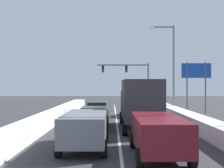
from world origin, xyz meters
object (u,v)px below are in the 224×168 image
Objects in this scene: roadside_sign_right at (195,76)px; traffic_light_gantry at (131,75)px; suv_maroon_right_lane_nearest at (157,132)px; box_truck_right_lane_second at (138,101)px; sedan_white_center_lane_second at (93,118)px; suv_gray_center_lane_nearest at (84,127)px; sedan_green_center_lane_third at (96,110)px; street_lamp_right_mid at (169,62)px; sedan_charcoal_right_lane_third at (133,108)px.

traffic_light_gantry is at bearing 120.26° from roadside_sign_right.
suv_maroon_right_lane_nearest is 7.49m from box_truck_right_lane_second.
sedan_white_center_lane_second is 0.60× the size of traffic_light_gantry.
suv_gray_center_lane_nearest is 20.49m from roadside_sign_right.
suv_maroon_right_lane_nearest is at bearing -76.63° from sedan_green_center_lane_third.
roadside_sign_right is at bearing 31.00° from street_lamp_right_mid.
traffic_light_gantry is 0.83× the size of street_lamp_right_mid.
street_lamp_right_mid is at bearing -76.53° from traffic_light_gantry.
sedan_green_center_lane_third is (-3.54, -2.15, 0.00)m from sedan_charcoal_right_lane_third.
sedan_charcoal_right_lane_third and sedan_white_center_lane_second have the same top height.
traffic_light_gantry is 1.37× the size of roadside_sign_right.
suv_maroon_right_lane_nearest reaches higher than sedan_white_center_lane_second.
sedan_green_center_lane_third is 16.67m from traffic_light_gantry.
sedan_green_center_lane_third is 12.08m from roadside_sign_right.
traffic_light_gantry reaches higher than sedan_green_center_lane_third.
sedan_white_center_lane_second is (-3.44, -8.34, 0.00)m from sedan_charcoal_right_lane_third.
suv_maroon_right_lane_nearest is 29.75m from traffic_light_gantry.
box_truck_right_lane_second is at bearing 61.84° from suv_gray_center_lane_nearest.
sedan_green_center_lane_third is at bearing -105.32° from traffic_light_gantry.
street_lamp_right_mid is at bearing 67.00° from box_truck_right_lane_second.
traffic_light_gantry reaches higher than sedan_white_center_lane_second.
box_truck_right_lane_second is 13.76m from roadside_sign_right.
sedan_white_center_lane_second is (-3.13, 0.23, -1.14)m from box_truck_right_lane_second.
traffic_light_gantry is at bearing 79.12° from sedan_white_center_lane_second.
traffic_light_gantry reaches higher than suv_maroon_right_lane_nearest.
sedan_white_center_lane_second is at bearing -127.59° from street_lamp_right_mid.
suv_gray_center_lane_nearest is 1.09× the size of sedan_green_center_lane_third.
sedan_white_center_lane_second is 12.66m from street_lamp_right_mid.
traffic_light_gantry is (4.23, 27.99, 3.48)m from suv_gray_center_lane_nearest.
suv_gray_center_lane_nearest is at bearing -98.59° from traffic_light_gantry.
suv_maroon_right_lane_nearest is 8.31m from sedan_white_center_lane_second.
suv_gray_center_lane_nearest is (-3.47, -14.47, 0.25)m from sedan_charcoal_right_lane_third.
sedan_white_center_lane_second is (0.03, 6.13, -0.25)m from suv_gray_center_lane_nearest.
roadside_sign_right is at bearing 57.75° from box_truck_right_lane_second.
street_lamp_right_mid reaches higher than sedan_charcoal_right_lane_third.
suv_maroon_right_lane_nearest is 0.65× the size of traffic_light_gantry.
suv_gray_center_lane_nearest is 0.54× the size of street_lamp_right_mid.
sedan_charcoal_right_lane_third is 8.20m from roadside_sign_right.
suv_maroon_right_lane_nearest is at bearing -89.44° from box_truck_right_lane_second.
suv_gray_center_lane_nearest reaches higher than sedan_green_center_lane_third.
box_truck_right_lane_second is at bearing -4.28° from sedan_white_center_lane_second.
suv_maroon_right_lane_nearest is at bearing -91.94° from traffic_light_gantry.
box_truck_right_lane_second is at bearing 90.56° from suv_maroon_right_lane_nearest.
suv_gray_center_lane_nearest is 28.52m from traffic_light_gantry.
roadside_sign_right is (3.19, 1.91, -1.35)m from street_lamp_right_mid.
traffic_light_gantry is at bearing 86.80° from sedan_charcoal_right_lane_third.
roadside_sign_right is (10.38, 11.26, 3.25)m from sedan_white_center_lane_second.
traffic_light_gantry reaches higher than sedan_charcoal_right_lane_third.
traffic_light_gantry is at bearing 87.22° from box_truck_right_lane_second.
street_lamp_right_mid is at bearing 15.06° from sedan_charcoal_right_lane_third.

